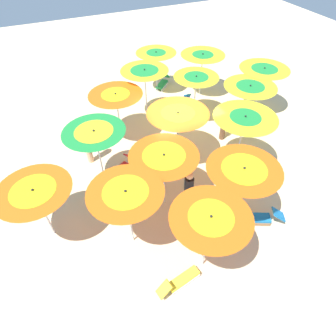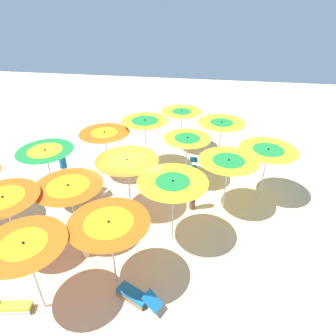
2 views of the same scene
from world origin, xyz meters
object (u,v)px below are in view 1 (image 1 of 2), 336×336
(lounger_5, at_px, (121,168))
(beachgoer_2, at_px, (86,142))
(beach_umbrella_7, at_px, (178,117))
(lounger_4, at_px, (189,105))
(beach_umbrella_11, at_px, (95,136))
(lounger_0, at_px, (160,157))
(beach_umbrella_2, at_px, (244,122))
(lounger_2, at_px, (163,83))
(beach_umbrella_13, at_px, (145,74))
(beach_umbrella_14, at_px, (156,56))
(beach_umbrella_3, at_px, (250,90))
(beach_umbrella_8, at_px, (196,80))
(beach_ball, at_px, (185,84))
(beach_umbrella_0, at_px, (210,222))
(beach_umbrella_9, at_px, (203,59))
(beach_umbrella_5, at_px, (126,196))
(beach_umbrella_4, at_px, (264,72))
(lounger_3, at_px, (260,217))
(beach_umbrella_6, at_px, (164,159))
(beach_umbrella_10, at_px, (35,195))
(lounger_1, at_px, (181,281))
(beachgoer_1, at_px, (188,192))
(beach_umbrella_12, at_px, (116,98))
(beachgoer_0, at_px, (224,122))
(beach_umbrella_1, at_px, (243,173))

(lounger_5, height_order, beachgoer_2, beachgoer_2)
(beach_umbrella_7, distance_m, lounger_4, 4.19)
(beach_umbrella_11, xyz_separation_m, lounger_0, (-0.31, 2.37, -2.05))
(beach_umbrella_2, height_order, lounger_2, beach_umbrella_2)
(beach_umbrella_13, height_order, beach_umbrella_14, beach_umbrella_13)
(beach_umbrella_3, distance_m, beach_umbrella_8, 2.33)
(beach_ball, bearing_deg, beach_umbrella_13, -56.34)
(beach_umbrella_3, bearing_deg, beach_umbrella_0, -43.59)
(beach_umbrella_8, height_order, beachgoer_2, beach_umbrella_8)
(beach_umbrella_9, relative_size, beach_umbrella_14, 1.01)
(beach_umbrella_5, xyz_separation_m, beach_umbrella_8, (-5.17, 4.85, -0.17))
(beach_umbrella_0, distance_m, beach_umbrella_9, 9.91)
(beach_umbrella_4, xyz_separation_m, lounger_2, (-4.05, -3.34, -1.80))
(beach_umbrella_11, distance_m, lounger_3, 6.06)
(beach_umbrella_4, bearing_deg, beach_ball, -149.85)
(beach_umbrella_6, xyz_separation_m, lounger_4, (-5.00, 3.53, -1.89))
(beach_umbrella_4, relative_size, lounger_3, 1.61)
(beach_umbrella_10, bearing_deg, beach_umbrella_2, 91.50)
(beach_umbrella_2, xyz_separation_m, beach_umbrella_9, (-5.68, 1.52, -0.31))
(lounger_0, distance_m, lounger_1, 5.17)
(beach_umbrella_6, xyz_separation_m, beachgoer_1, (0.68, 0.55, -1.10))
(beach_umbrella_10, bearing_deg, beach_umbrella_12, 138.47)
(beach_umbrella_13, bearing_deg, beach_umbrella_0, -8.90)
(beach_umbrella_13, xyz_separation_m, lounger_0, (3.06, -0.63, -2.07))
(beach_umbrella_3, distance_m, beach_umbrella_7, 3.68)
(beach_umbrella_6, distance_m, lounger_4, 6.40)
(lounger_2, xyz_separation_m, beachgoer_0, (5.37, 0.58, 0.71))
(beach_umbrella_12, bearing_deg, beachgoer_1, 9.71)
(beach_umbrella_2, xyz_separation_m, lounger_3, (2.50, -0.66, -2.04))
(beach_umbrella_3, bearing_deg, beach_umbrella_6, -63.07)
(lounger_0, distance_m, lounger_2, 6.10)
(beach_umbrella_0, bearing_deg, lounger_5, -167.42)
(beach_umbrella_1, xyz_separation_m, beach_umbrella_7, (-3.42, -0.45, -0.09))
(beach_umbrella_3, distance_m, beachgoer_1, 5.57)
(beach_umbrella_2, relative_size, beachgoer_0, 1.45)
(lounger_4, relative_size, lounger_5, 0.89)
(beachgoer_0, height_order, beachgoer_1, beachgoer_1)
(beach_umbrella_0, xyz_separation_m, beach_umbrella_14, (-9.95, 2.64, -0.24))
(beach_umbrella_0, distance_m, beach_umbrella_3, 7.10)
(lounger_5, distance_m, beachgoer_1, 3.25)
(beach_umbrella_8, relative_size, lounger_0, 1.87)
(beach_umbrella_8, distance_m, lounger_3, 6.51)
(beach_umbrella_3, xyz_separation_m, lounger_5, (0.44, -5.94, -1.79))
(lounger_3, bearing_deg, beach_umbrella_12, -40.06)
(beach_umbrella_8, distance_m, beach_umbrella_10, 8.10)
(beach_umbrella_12, height_order, lounger_5, beach_umbrella_12)
(lounger_4, bearing_deg, beach_umbrella_9, 139.95)
(beach_umbrella_9, bearing_deg, lounger_0, -45.13)
(beach_umbrella_1, relative_size, beach_umbrella_2, 0.96)
(beach_umbrella_5, xyz_separation_m, lounger_0, (-3.09, 2.20, -2.00))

